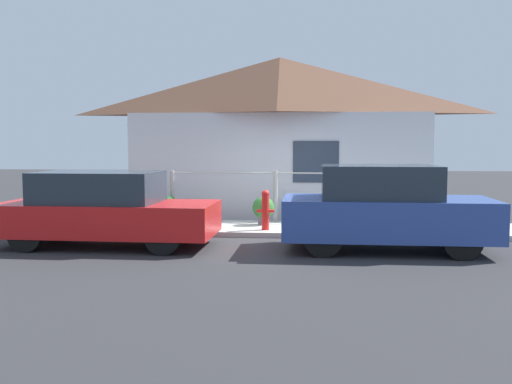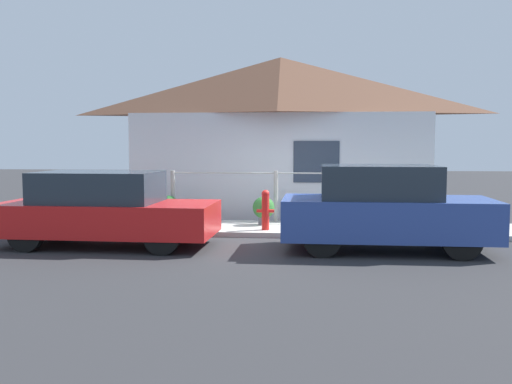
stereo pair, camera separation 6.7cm
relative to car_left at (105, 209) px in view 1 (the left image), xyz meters
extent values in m
plane|color=#2D2D30|center=(2.98, 1.19, -0.68)|extent=(60.00, 60.00, 0.00)
cube|color=#B2AFA8|center=(2.98, 2.11, -0.63)|extent=(24.00, 1.84, 0.11)
cube|color=silver|center=(2.98, 3.77, 0.64)|extent=(7.41, 0.12, 2.65)
cube|color=#2D3847|center=(3.90, 3.70, 0.77)|extent=(1.10, 0.04, 1.00)
pyramid|color=brown|center=(2.98, 4.81, 2.70)|extent=(7.81, 2.20, 1.47)
cylinder|color=#999993|center=(0.58, 2.88, 0.00)|extent=(0.10, 0.10, 1.16)
cylinder|color=#999993|center=(2.98, 2.88, 0.00)|extent=(0.10, 0.10, 1.16)
cylinder|color=#999993|center=(5.38, 2.88, 0.00)|extent=(0.10, 0.10, 1.16)
cylinder|color=#999993|center=(2.98, 2.88, 0.54)|extent=(4.80, 0.03, 0.03)
cube|color=red|center=(0.05, 0.00, -0.16)|extent=(3.98, 1.71, 0.58)
cube|color=#232D38|center=(-0.11, 0.00, 0.41)|extent=(2.20, 1.47, 0.56)
cylinder|color=black|center=(1.29, 0.65, -0.38)|extent=(0.62, 0.22, 0.62)
cylinder|color=black|center=(1.25, -0.72, -0.38)|extent=(0.62, 0.22, 0.62)
cylinder|color=black|center=(-1.16, 0.71, -0.38)|extent=(0.62, 0.22, 0.62)
cylinder|color=black|center=(-1.19, -0.66, -0.38)|extent=(0.62, 0.22, 0.62)
cube|color=#2D4793|center=(5.09, 0.00, -0.10)|extent=(3.65, 1.67, 0.69)
cube|color=#232D38|center=(4.94, 0.00, 0.54)|extent=(2.02, 1.45, 0.58)
cylinder|color=black|center=(6.22, 0.67, -0.36)|extent=(0.64, 0.21, 0.64)
cylinder|color=black|center=(6.20, -0.71, -0.36)|extent=(0.64, 0.21, 0.64)
cylinder|color=black|center=(3.97, 0.70, -0.36)|extent=(0.64, 0.21, 0.64)
cylinder|color=black|center=(3.95, -0.67, -0.36)|extent=(0.64, 0.21, 0.64)
cylinder|color=red|center=(2.83, 1.59, -0.22)|extent=(0.15, 0.15, 0.72)
sphere|color=red|center=(2.83, 1.59, 0.17)|extent=(0.16, 0.16, 0.16)
cylinder|color=red|center=(2.72, 1.59, -0.18)|extent=(0.14, 0.07, 0.07)
cylinder|color=red|center=(2.95, 1.59, -0.18)|extent=(0.14, 0.07, 0.07)
cylinder|color=slate|center=(2.74, 2.35, -0.48)|extent=(0.23, 0.23, 0.20)
sphere|color=#2D6B2D|center=(2.74, 2.35, -0.20)|extent=(0.48, 0.48, 0.48)
cylinder|color=#9E5638|center=(0.52, 2.67, -0.49)|extent=(0.24, 0.24, 0.17)
sphere|color=#235B28|center=(0.52, 2.67, -0.22)|extent=(0.49, 0.49, 0.49)
cylinder|color=#9E5638|center=(5.45, 2.69, -0.49)|extent=(0.29, 0.29, 0.18)
sphere|color=#4C8E3D|center=(5.45, 2.69, -0.26)|extent=(0.36, 0.36, 0.36)
camera|label=1|loc=(3.65, -10.09, 1.19)|focal=40.00mm
camera|label=2|loc=(3.72, -10.09, 1.19)|focal=40.00mm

